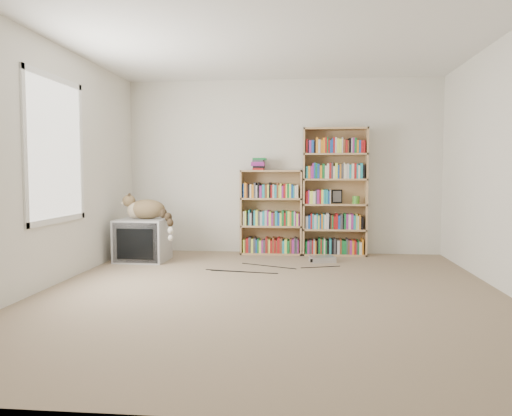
# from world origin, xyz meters

# --- Properties ---
(floor) EXTENTS (4.50, 5.00, 0.01)m
(floor) POSITION_xyz_m (0.00, 0.00, 0.00)
(floor) COLOR gray
(floor) RESTS_ON ground
(wall_back) EXTENTS (4.50, 0.02, 2.50)m
(wall_back) POSITION_xyz_m (0.00, 2.50, 1.25)
(wall_back) COLOR silver
(wall_back) RESTS_ON floor
(wall_front) EXTENTS (4.50, 0.02, 2.50)m
(wall_front) POSITION_xyz_m (0.00, -2.50, 1.25)
(wall_front) COLOR silver
(wall_front) RESTS_ON floor
(wall_left) EXTENTS (0.02, 5.00, 2.50)m
(wall_left) POSITION_xyz_m (-2.25, 0.00, 1.25)
(wall_left) COLOR silver
(wall_left) RESTS_ON floor
(ceiling) EXTENTS (4.50, 5.00, 0.02)m
(ceiling) POSITION_xyz_m (0.00, 0.00, 2.50)
(ceiling) COLOR white
(ceiling) RESTS_ON wall_back
(window) EXTENTS (0.02, 1.22, 1.52)m
(window) POSITION_xyz_m (-2.24, 0.20, 1.40)
(window) COLOR white
(window) RESTS_ON wall_left
(crt_tv) EXTENTS (0.65, 0.60, 0.55)m
(crt_tv) POSITION_xyz_m (-1.80, 1.61, 0.28)
(crt_tv) COLOR #A7A8AA
(crt_tv) RESTS_ON floor
(cat) EXTENTS (0.76, 0.51, 0.57)m
(cat) POSITION_xyz_m (-1.69, 1.60, 0.65)
(cat) COLOR #3B2C18
(cat) RESTS_ON crt_tv
(bookcase_tall) EXTENTS (0.89, 0.30, 1.79)m
(bookcase_tall) POSITION_xyz_m (0.74, 2.36, 0.85)
(bookcase_tall) COLOR #AD7C56
(bookcase_tall) RESTS_ON floor
(bookcase_short) EXTENTS (0.87, 0.30, 1.20)m
(bookcase_short) POSITION_xyz_m (-0.15, 2.36, 0.55)
(bookcase_short) COLOR #AD7C56
(bookcase_short) RESTS_ON floor
(book_stack) EXTENTS (0.20, 0.26, 0.17)m
(book_stack) POSITION_xyz_m (-0.33, 2.31, 1.29)
(book_stack) COLOR #AC1719
(book_stack) RESTS_ON bookcase_short
(green_mug) EXTENTS (0.10, 0.10, 0.11)m
(green_mug) POSITION_xyz_m (1.04, 2.34, 0.78)
(green_mug) COLOR green
(green_mug) RESTS_ON bookcase_tall
(framed_print) EXTENTS (0.15, 0.05, 0.19)m
(framed_print) POSITION_xyz_m (0.78, 2.44, 0.83)
(framed_print) COLOR black
(framed_print) RESTS_ON bookcase_tall
(dvd_player) EXTENTS (0.36, 0.29, 0.07)m
(dvd_player) POSITION_xyz_m (0.56, 1.76, 0.04)
(dvd_player) COLOR silver
(dvd_player) RESTS_ON floor
(wall_outlet) EXTENTS (0.01, 0.08, 0.13)m
(wall_outlet) POSITION_xyz_m (-2.24, 1.95, 0.32)
(wall_outlet) COLOR silver
(wall_outlet) RESTS_ON wall_left
(floor_cables) EXTENTS (1.20, 0.70, 0.01)m
(floor_cables) POSITION_xyz_m (0.14, 1.21, 0.00)
(floor_cables) COLOR black
(floor_cables) RESTS_ON floor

